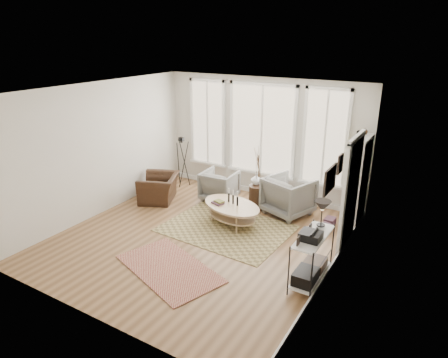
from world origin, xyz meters
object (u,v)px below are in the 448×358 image
Objects in this scene: armchair_left at (220,185)px; side_table at (257,178)px; armchair_right at (289,196)px; low_shelf at (312,254)px; bookcase at (357,181)px; coffee_table at (231,209)px; accent_chair at (159,188)px.

side_table reaches higher than armchair_left.
armchair_right is at bearing 178.77° from armchair_left.
side_table is at bearing 133.47° from low_shelf.
bookcase is at bearing -150.23° from armchair_right.
coffee_table is at bearing 151.61° from low_shelf.
accent_chair is at bearing 28.58° from armchair_left.
low_shelf is (-0.06, -2.52, -0.44)m from bookcase.
armchair_right is (-1.37, -0.26, -0.52)m from bookcase.
low_shelf is at bearing -28.39° from coffee_table.
armchair_left is at bearing 179.09° from side_table.
low_shelf is 3.77m from armchair_left.
accent_chair is (-2.15, 0.23, -0.03)m from coffee_table.
armchair_left is 0.51× the size of side_table.
side_table is (-2.11, -0.36, -0.20)m from bookcase.
low_shelf reaches higher than coffee_table.
armchair_left reaches higher than coffee_table.
armchair_right is at bearing 7.45° from side_table.
armchair_right is at bearing 120.22° from low_shelf.
bookcase is 2.15m from side_table.
low_shelf is 1.34× the size of accent_chair.
low_shelf is 4.53m from accent_chair.
armchair_left is at bearing 21.69° from armchair_right.
armchair_left is (-3.13, -0.34, -0.59)m from bookcase.
armchair_left is 0.82× the size of accent_chair.
armchair_right is 0.60× the size of side_table.
bookcase is at bearing 31.33° from coffee_table.
bookcase is at bearing 79.85° from accent_chair.
low_shelf is at bearing -91.28° from bookcase.
low_shelf reaches higher than accent_chair.
bookcase reaches higher than accent_chair.
bookcase reaches higher than armchair_left.
coffee_table is 1.02× the size of side_table.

